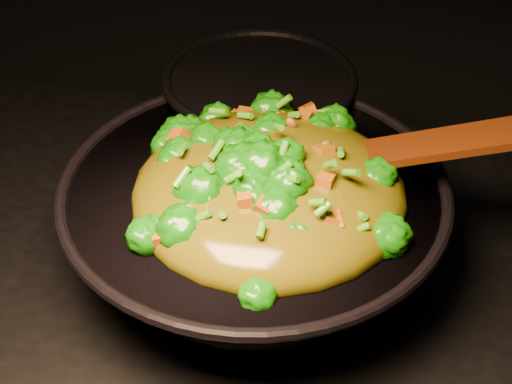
# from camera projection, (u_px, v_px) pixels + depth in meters

# --- Properties ---
(wok) EXTENTS (0.54, 0.54, 0.12)m
(wok) POSITION_uv_depth(u_px,v_px,m) (254.00, 227.00, 0.92)
(wok) COLOR black
(wok) RESTS_ON stovetop
(stir_fry) EXTENTS (0.34, 0.34, 0.11)m
(stir_fry) POSITION_uv_depth(u_px,v_px,m) (270.00, 159.00, 0.84)
(stir_fry) COLOR #167108
(stir_fry) RESTS_ON wok
(spatula) EXTENTS (0.33, 0.08, 0.14)m
(spatula) POSITION_uv_depth(u_px,v_px,m) (427.00, 146.00, 0.85)
(spatula) COLOR #341007
(spatula) RESTS_ON wok
(back_pot) EXTENTS (0.28, 0.28, 0.14)m
(back_pot) POSITION_uv_depth(u_px,v_px,m) (260.00, 118.00, 1.08)
(back_pot) COLOR black
(back_pot) RESTS_ON stovetop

